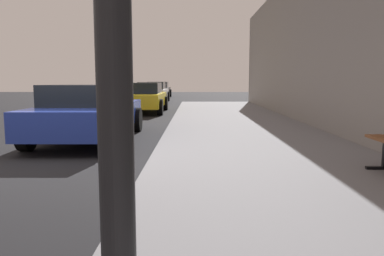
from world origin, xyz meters
name	(u,v)px	position (x,y,z in m)	size (l,w,h in m)	color
ground_plane	(25,166)	(0.00, 0.00, 0.00)	(80.00, 80.00, 0.00)	black
sidewalk	(276,162)	(4.00, 0.00, 0.07)	(4.00, 32.00, 0.15)	slate
car_blue	(89,112)	(0.31, 2.70, 0.65)	(1.93, 4.47, 1.27)	#233899
car_yellow	(142,97)	(0.48, 10.26, 0.65)	(1.97, 4.21, 1.27)	yellow
car_white	(152,92)	(0.06, 17.93, 0.65)	(1.98, 4.38, 1.27)	white
car_black	(158,90)	(-0.19, 24.71, 0.64)	(1.93, 4.16, 1.27)	black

